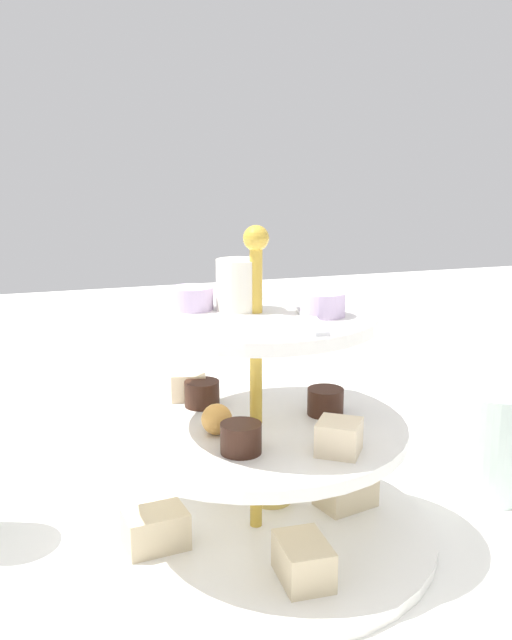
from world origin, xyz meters
TOP-DOWN VIEW (x-y plane):
  - ground_plane at (0.00, 0.00)m, footprint 2.40×2.40m
  - tiered_serving_stand at (0.00, 0.00)m, footprint 0.30×0.30m
  - butter_knife_left at (0.31, -0.04)m, footprint 0.07×0.17m
  - water_glass_mid_back at (0.00, -0.23)m, footprint 0.06×0.06m

SIDE VIEW (x-z plane):
  - ground_plane at x=0.00m, z-range 0.00..0.00m
  - butter_knife_left at x=0.31m, z-range 0.00..0.00m
  - water_glass_mid_back at x=0.00m, z-range 0.00..0.10m
  - tiered_serving_stand at x=0.00m, z-range -0.05..0.20m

